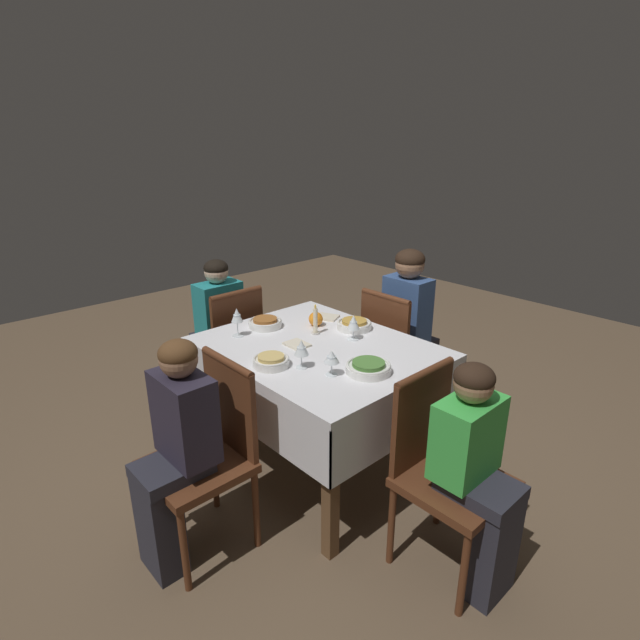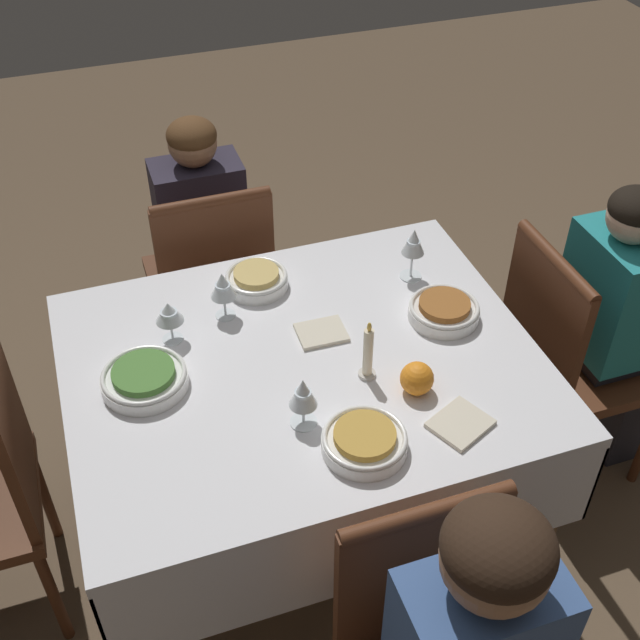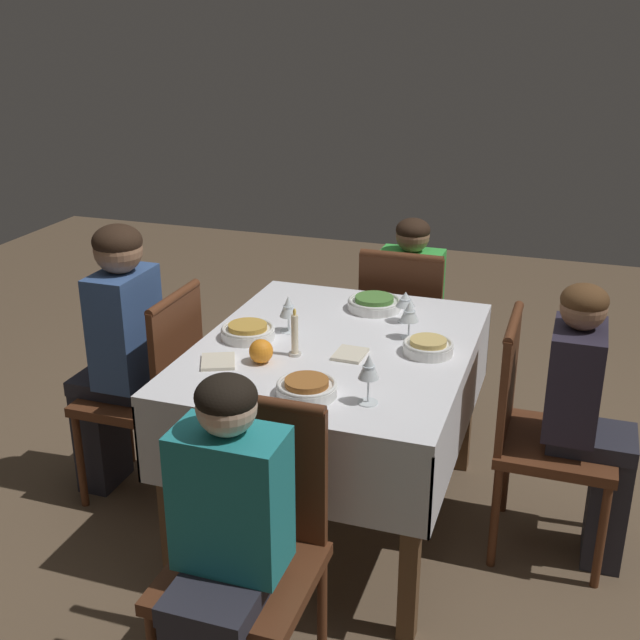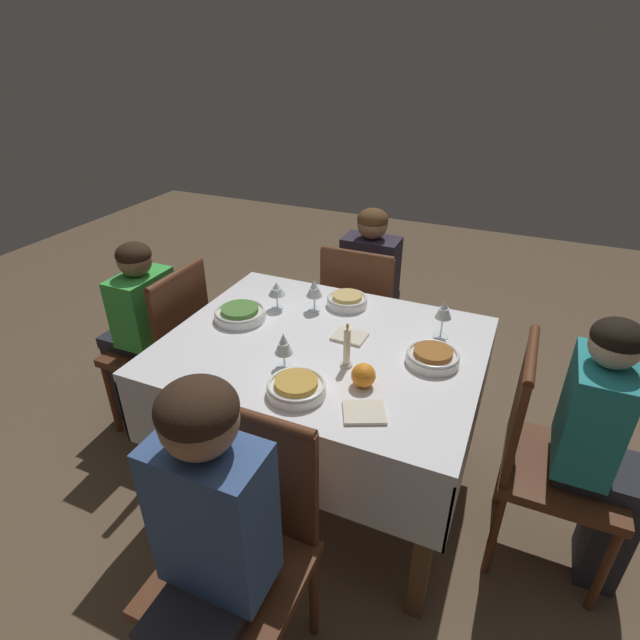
{
  "view_description": "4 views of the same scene",
  "coord_description": "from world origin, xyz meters",
  "px_view_note": "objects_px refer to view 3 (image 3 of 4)",
  "views": [
    {
      "loc": [
        1.86,
        -1.7,
        1.85
      ],
      "look_at": [
        -0.02,
        0.04,
        0.91
      ],
      "focal_mm": 28.0,
      "sensor_mm": 36.0,
      "label": 1
    },
    {
      "loc": [
        0.46,
        1.48,
        2.24
      ],
      "look_at": [
        -0.06,
        -0.02,
        0.88
      ],
      "focal_mm": 45.0,
      "sensor_mm": 36.0,
      "label": 2
    },
    {
      "loc": [
        -2.63,
        -0.83,
        1.95
      ],
      "look_at": [
        0.1,
        0.09,
        0.82
      ],
      "focal_mm": 45.0,
      "sensor_mm": 36.0,
      "label": 3
    },
    {
      "loc": [
        -0.67,
        1.56,
        1.83
      ],
      "look_at": [
        0.04,
        -0.06,
        0.84
      ],
      "focal_mm": 28.0,
      "sensor_mm": 36.0,
      "label": 4
    }
  ],
  "objects_px": {
    "bowl_south": "(428,346)",
    "chair_south": "(538,426)",
    "person_child_green": "(412,306)",
    "person_adult_denim": "(116,345)",
    "bowl_west": "(307,388)",
    "napkin_red_folded": "(350,354)",
    "wine_glass_east": "(405,300)",
    "chair_east": "(404,327)",
    "chair_west": "(249,542)",
    "wine_glass_south": "(409,312)",
    "chair_north": "(153,385)",
    "orange_fruit": "(261,351)",
    "candle_centerpiece": "(295,337)",
    "napkin_spare_side": "(218,361)",
    "bowl_north": "(248,331)",
    "dining_table": "(335,370)",
    "wine_glass_north": "(288,308)",
    "person_child_dark": "(588,414)",
    "bowl_east": "(374,303)",
    "person_child_teal": "(223,552)",
    "wine_glass_west": "(369,369)"
  },
  "relations": [
    {
      "from": "person_child_teal",
      "to": "person_child_green",
      "type": "bearing_deg",
      "value": 88.63
    },
    {
      "from": "person_adult_denim",
      "to": "person_child_teal",
      "type": "height_order",
      "value": "person_adult_denim"
    },
    {
      "from": "chair_east",
      "to": "wine_glass_south",
      "type": "xyz_separation_m",
      "value": [
        -0.73,
        -0.17,
        0.36
      ]
    },
    {
      "from": "bowl_north",
      "to": "bowl_south",
      "type": "xyz_separation_m",
      "value": [
        0.07,
        -0.68,
        0.0
      ]
    },
    {
      "from": "dining_table",
      "to": "person_child_teal",
      "type": "bearing_deg",
      "value": -178.86
    },
    {
      "from": "napkin_spare_side",
      "to": "orange_fruit",
      "type": "bearing_deg",
      "value": -69.28
    },
    {
      "from": "person_child_teal",
      "to": "candle_centerpiece",
      "type": "distance_m",
      "value": 0.95
    },
    {
      "from": "wine_glass_west",
      "to": "chair_south",
      "type": "bearing_deg",
      "value": -45.33
    },
    {
      "from": "orange_fruit",
      "to": "bowl_west",
      "type": "bearing_deg",
      "value": -128.68
    },
    {
      "from": "person_child_green",
      "to": "chair_north",
      "type": "bearing_deg",
      "value": 53.28
    },
    {
      "from": "chair_south",
      "to": "chair_east",
      "type": "bearing_deg",
      "value": 40.98
    },
    {
      "from": "napkin_red_folded",
      "to": "person_child_green",
      "type": "bearing_deg",
      "value": 0.58
    },
    {
      "from": "chair_east",
      "to": "person_child_teal",
      "type": "distance_m",
      "value": 1.93
    },
    {
      "from": "bowl_east",
      "to": "bowl_south",
      "type": "xyz_separation_m",
      "value": [
        -0.38,
        -0.3,
        0.0
      ]
    },
    {
      "from": "chair_west",
      "to": "wine_glass_west",
      "type": "relative_size",
      "value": 5.45
    },
    {
      "from": "person_child_teal",
      "to": "bowl_west",
      "type": "distance_m",
      "value": 0.65
    },
    {
      "from": "wine_glass_north",
      "to": "bowl_west",
      "type": "bearing_deg",
      "value": -153.23
    },
    {
      "from": "bowl_north",
      "to": "wine_glass_east",
      "type": "height_order",
      "value": "wine_glass_east"
    },
    {
      "from": "dining_table",
      "to": "bowl_east",
      "type": "bearing_deg",
      "value": -5.68
    },
    {
      "from": "chair_north",
      "to": "chair_west",
      "type": "bearing_deg",
      "value": 43.5
    },
    {
      "from": "napkin_spare_side",
      "to": "person_child_dark",
      "type": "bearing_deg",
      "value": -73.18
    },
    {
      "from": "chair_south",
      "to": "person_child_green",
      "type": "height_order",
      "value": "person_child_green"
    },
    {
      "from": "bowl_east",
      "to": "dining_table",
      "type": "bearing_deg",
      "value": 174.32
    },
    {
      "from": "bowl_south",
      "to": "chair_south",
      "type": "bearing_deg",
      "value": -81.6
    },
    {
      "from": "bowl_north",
      "to": "person_child_green",
      "type": "bearing_deg",
      "value": -20.34
    },
    {
      "from": "person_adult_denim",
      "to": "bowl_west",
      "type": "height_order",
      "value": "person_adult_denim"
    },
    {
      "from": "dining_table",
      "to": "wine_glass_north",
      "type": "distance_m",
      "value": 0.3
    },
    {
      "from": "person_adult_denim",
      "to": "person_child_green",
      "type": "distance_m",
      "value": 1.49
    },
    {
      "from": "chair_south",
      "to": "napkin_spare_side",
      "type": "bearing_deg",
      "value": 109.18
    },
    {
      "from": "chair_east",
      "to": "person_child_green",
      "type": "xyz_separation_m",
      "value": [
        0.17,
        0.0,
        0.05
      ]
    },
    {
      "from": "wine_glass_south",
      "to": "wine_glass_east",
      "type": "bearing_deg",
      "value": 17.93
    },
    {
      "from": "chair_south",
      "to": "wine_glass_east",
      "type": "distance_m",
      "value": 0.7
    },
    {
      "from": "person_adult_denim",
      "to": "orange_fruit",
      "type": "bearing_deg",
      "value": 76.03
    },
    {
      "from": "chair_north",
      "to": "candle_centerpiece",
      "type": "bearing_deg",
      "value": 82.97
    },
    {
      "from": "chair_south",
      "to": "person_child_dark",
      "type": "bearing_deg",
      "value": -90.0
    },
    {
      "from": "chair_west",
      "to": "person_child_green",
      "type": "relative_size",
      "value": 0.9
    },
    {
      "from": "chair_west",
      "to": "person_child_green",
      "type": "bearing_deg",
      "value": 88.52
    },
    {
      "from": "chair_west",
      "to": "wine_glass_south",
      "type": "bearing_deg",
      "value": 77.69
    },
    {
      "from": "chair_north",
      "to": "wine_glass_east",
      "type": "distance_m",
      "value": 1.08
    },
    {
      "from": "chair_north",
      "to": "wine_glass_east",
      "type": "xyz_separation_m",
      "value": [
        0.37,
        -0.95,
        0.35
      ]
    },
    {
      "from": "chair_north",
      "to": "orange_fruit",
      "type": "height_order",
      "value": "chair_north"
    },
    {
      "from": "candle_centerpiece",
      "to": "orange_fruit",
      "type": "relative_size",
      "value": 2.09
    },
    {
      "from": "chair_east",
      "to": "bowl_south",
      "type": "xyz_separation_m",
      "value": [
        -0.85,
        -0.27,
        0.29
      ]
    },
    {
      "from": "person_adult_denim",
      "to": "wine_glass_east",
      "type": "xyz_separation_m",
      "value": [
        0.37,
        -1.11,
        0.2
      ]
    },
    {
      "from": "wine_glass_north",
      "to": "bowl_west",
      "type": "xyz_separation_m",
      "value": [
        -0.49,
        -0.25,
        -0.07
      ]
    },
    {
      "from": "person_adult_denim",
      "to": "wine_glass_north",
      "type": "relative_size",
      "value": 8.04
    },
    {
      "from": "chair_north",
      "to": "chair_east",
      "type": "bearing_deg",
      "value": 138.65
    },
    {
      "from": "chair_east",
      "to": "orange_fruit",
      "type": "height_order",
      "value": "chair_east"
    },
    {
      "from": "dining_table",
      "to": "chair_south",
      "type": "bearing_deg",
      "value": -83.19
    },
    {
      "from": "bowl_north",
      "to": "candle_centerpiece",
      "type": "height_order",
      "value": "candle_centerpiece"
    }
  ]
}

